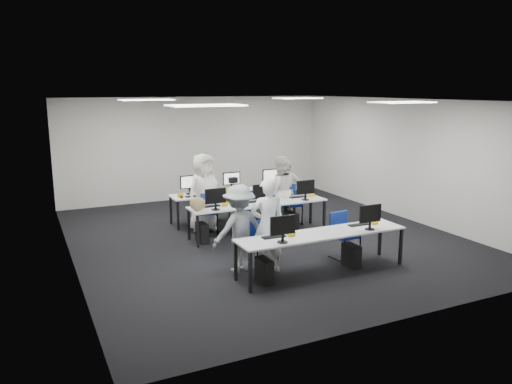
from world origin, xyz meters
name	(u,v)px	position (x,y,z in m)	size (l,w,h in m)	color
room	(263,170)	(0.00, 0.00, 1.50)	(9.00, 9.02, 3.00)	black
ceiling_panels	(263,101)	(0.00, 0.00, 2.98)	(5.20, 4.60, 0.02)	white
desk_front	(322,236)	(0.00, -2.40, 0.68)	(3.20, 0.70, 0.73)	silver
desk_mid	(259,205)	(0.00, 0.20, 0.68)	(3.20, 0.70, 0.73)	silver
desk_back	(234,193)	(0.00, 1.60, 0.68)	(3.20, 0.70, 0.73)	silver
equipment_front	(313,255)	(-0.19, -2.42, 0.36)	(2.51, 0.41, 1.19)	#0C48A1
equipment_mid	(251,220)	(-0.19, 0.18, 0.36)	(2.91, 0.41, 1.19)	white
equipment_back	(241,205)	(0.19, 1.62, 0.36)	(2.91, 0.41, 1.19)	white
chair_0	(264,254)	(-0.86, -1.78, 0.27)	(0.48, 0.51, 0.87)	navy
chair_1	(344,244)	(0.80, -1.95, 0.28)	(0.50, 0.53, 0.90)	navy
chair_2	(207,219)	(-1.00, 0.85, 0.31)	(0.59, 0.63, 0.97)	navy
chair_3	(243,217)	(-0.10, 0.84, 0.28)	(0.51, 0.54, 0.87)	navy
chair_4	(290,211)	(1.12, 0.74, 0.29)	(0.49, 0.53, 0.93)	navy
chair_5	(207,218)	(-0.95, 0.99, 0.29)	(0.49, 0.53, 0.93)	navy
chair_6	(241,215)	(-0.08, 0.99, 0.28)	(0.52, 0.55, 0.88)	navy
chair_7	(281,210)	(1.03, 1.07, 0.27)	(0.47, 0.50, 0.87)	navy
handbag	(198,204)	(-1.45, 0.14, 0.87)	(0.34, 0.22, 0.28)	#A78556
student_0	(268,225)	(-0.86, -1.94, 0.86)	(0.63, 0.41, 1.72)	silver
student_1	(279,191)	(0.83, 0.78, 0.83)	(0.81, 0.63, 1.67)	silver
student_2	(204,193)	(-1.01, 1.00, 0.90)	(0.88, 0.57, 1.81)	silver
student_3	(286,190)	(1.15, 1.03, 0.76)	(0.89, 0.37, 1.52)	silver
photographer	(239,228)	(-1.31, -1.70, 0.80)	(1.03, 0.59, 1.59)	gray
dslr_camera	(233,180)	(-1.34, -1.52, 1.64)	(0.14, 0.18, 0.10)	black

